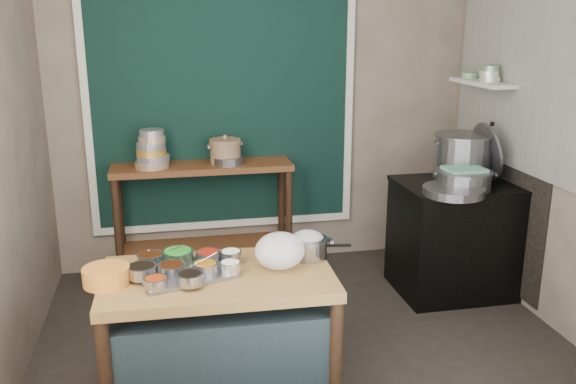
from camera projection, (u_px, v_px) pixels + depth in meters
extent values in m
cube|color=black|center=(303.00, 342.00, 4.09)|extent=(3.50, 3.00, 0.02)
cube|color=gray|center=(264.00, 103.00, 5.13)|extent=(3.50, 0.02, 2.80)
cube|color=gray|center=(562.00, 125.00, 4.05)|extent=(0.02, 3.00, 2.80)
cube|color=black|center=(223.00, 111.00, 5.03)|extent=(2.10, 0.02, 1.90)
cube|color=#B2B2AA|center=(520.00, 52.00, 4.44)|extent=(0.02, 1.70, 1.70)
cube|color=black|center=(498.00, 199.00, 4.85)|extent=(0.01, 1.30, 1.30)
cube|color=beige|center=(483.00, 83.00, 4.77)|extent=(0.22, 0.70, 0.03)
cube|color=olive|center=(220.00, 335.00, 3.41)|extent=(1.27, 0.75, 0.75)
cube|color=brown|center=(204.00, 220.00, 5.06)|extent=(1.45, 0.40, 0.95)
cube|color=black|center=(456.00, 239.00, 4.75)|extent=(0.90, 0.68, 0.85)
cube|color=black|center=(460.00, 185.00, 4.63)|extent=(0.92, 0.69, 0.03)
cube|color=gray|center=(185.00, 273.00, 3.28)|extent=(0.57, 0.48, 0.02)
cylinder|color=gray|center=(231.00, 256.00, 3.43)|extent=(0.12, 0.12, 0.05)
cylinder|color=gray|center=(205.00, 268.00, 3.25)|extent=(0.14, 0.14, 0.06)
cylinder|color=gray|center=(208.00, 256.00, 3.41)|extent=(0.14, 0.14, 0.06)
cylinder|color=gray|center=(142.00, 271.00, 3.20)|extent=(0.16, 0.16, 0.06)
cylinder|color=silver|center=(231.00, 266.00, 3.28)|extent=(0.11, 0.11, 0.05)
cylinder|color=gray|center=(190.00, 279.00, 3.12)|extent=(0.14, 0.14, 0.06)
cylinder|color=gray|center=(178.00, 256.00, 3.39)|extent=(0.17, 0.17, 0.07)
cylinder|color=gray|center=(150.00, 259.00, 3.37)|extent=(0.15, 0.15, 0.06)
cylinder|color=gray|center=(156.00, 283.00, 3.08)|extent=(0.12, 0.12, 0.05)
cylinder|color=gray|center=(172.00, 270.00, 3.22)|extent=(0.15, 0.15, 0.06)
cylinder|color=#CA852F|center=(106.00, 276.00, 3.16)|extent=(0.26, 0.26, 0.09)
ellipsoid|color=white|center=(280.00, 251.00, 3.35)|extent=(0.30, 0.26, 0.21)
ellipsoid|color=white|center=(307.00, 243.00, 3.52)|extent=(0.24, 0.21, 0.16)
cylinder|color=tan|center=(153.00, 164.00, 4.82)|extent=(0.27, 0.27, 0.05)
cylinder|color=gray|center=(152.00, 158.00, 4.80)|extent=(0.26, 0.26, 0.05)
cylinder|color=gold|center=(152.00, 152.00, 4.79)|extent=(0.23, 0.23, 0.05)
cylinder|color=gray|center=(152.00, 145.00, 4.77)|extent=(0.22, 0.22, 0.05)
cylinder|color=tan|center=(151.00, 139.00, 4.76)|extent=(0.21, 0.21, 0.05)
cylinder|color=gray|center=(151.00, 133.00, 4.75)|extent=(0.19, 0.19, 0.05)
cylinder|color=gray|center=(150.00, 161.00, 4.84)|extent=(0.14, 0.14, 0.08)
cylinder|color=gray|center=(229.00, 161.00, 4.91)|extent=(0.31, 0.31, 0.06)
cylinder|color=gray|center=(487.00, 151.00, 4.67)|extent=(0.14, 0.46, 0.45)
cube|color=#60A28B|center=(464.00, 169.00, 4.43)|extent=(0.29, 0.22, 0.02)
cylinder|color=gray|center=(453.00, 191.00, 4.31)|extent=(0.49, 0.49, 0.06)
cylinder|color=silver|center=(490.00, 79.00, 4.66)|extent=(0.16, 0.16, 0.04)
cylinder|color=silver|center=(490.00, 74.00, 4.65)|extent=(0.15, 0.15, 0.04)
cylinder|color=gray|center=(491.00, 68.00, 4.64)|extent=(0.14, 0.14, 0.04)
cylinder|color=gray|center=(470.00, 75.00, 4.96)|extent=(0.16, 0.16, 0.05)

